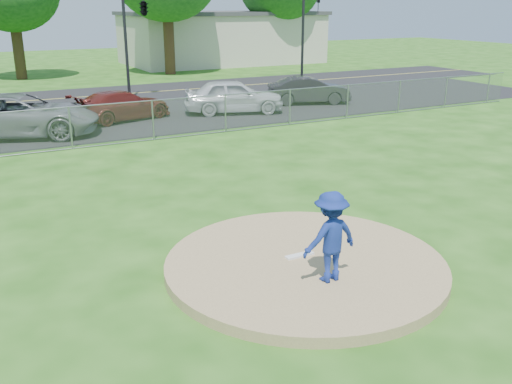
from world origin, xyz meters
The scene contains 14 objects.
ground centered at (0.00, 10.00, 0.00)m, with size 120.00×120.00×0.00m, color #205412.
pitchers_mound centered at (0.00, 0.00, 0.10)m, with size 5.40×5.40×0.20m, color #9D8156.
pitching_rubber centered at (0.00, 0.20, 0.22)m, with size 0.60×0.15×0.04m, color white.
chain_link_fence centered at (0.00, 12.00, 0.75)m, with size 40.00×0.06×1.50m, color gray.
parking_lot centered at (0.00, 16.50, 0.01)m, with size 50.00×8.00×0.01m, color black.
street centered at (0.00, 24.00, 0.00)m, with size 60.00×7.00×0.01m, color black.
commercial_building centered at (16.00, 38.00, 2.16)m, with size 16.40×9.40×4.30m.
traffic_signal_center centered at (3.97, 22.00, 4.61)m, with size 1.42×2.48×5.60m.
traffic_signal_right centered at (14.24, 22.00, 3.36)m, with size 1.28×0.20×5.60m.
pitcher centered at (-0.07, -0.88, 1.03)m, with size 1.07×0.61×1.65m, color navy.
parked_car_gray centered at (-3.31, 15.03, 0.83)m, with size 2.72×5.89×1.64m, color gray.
parked_car_darkred centered at (1.04, 16.38, 0.66)m, with size 1.82×4.47×1.30m, color maroon.
parked_car_pearl centered at (6.16, 15.65, 0.80)m, with size 1.86×4.61×1.57m, color silver.
parked_car_charcoal centered at (10.71, 16.20, 0.69)m, with size 1.45×4.15×1.37m, color #242426.
Camera 1 is at (-5.58, -8.37, 4.89)m, focal length 40.00 mm.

